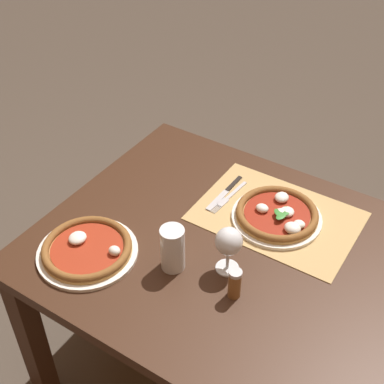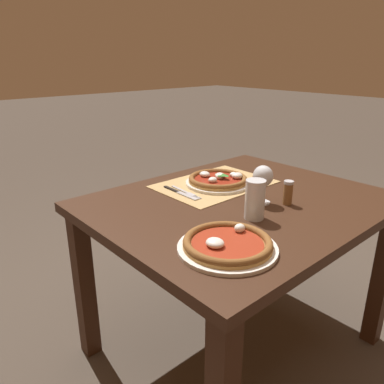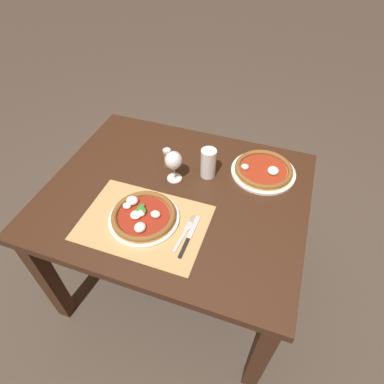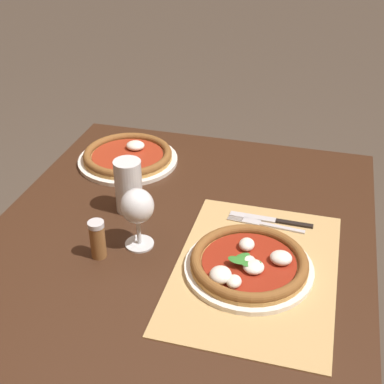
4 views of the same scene
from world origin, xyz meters
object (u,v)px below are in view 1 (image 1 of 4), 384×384
(pizza_near, at_px, (277,215))
(wine_glass, at_px, (229,243))
(pepper_shaker, at_px, (235,283))
(fork, at_px, (229,197))
(pint_glass, at_px, (173,249))
(pizza_far, at_px, (87,249))
(knife, at_px, (225,193))

(pizza_near, bearing_deg, wine_glass, 83.80)
(wine_glass, height_order, pepper_shaker, wine_glass)
(pizza_near, bearing_deg, fork, -3.18)
(pint_glass, relative_size, fork, 0.72)
(pizza_far, height_order, knife, pizza_far)
(pizza_far, distance_m, wine_glass, 0.43)
(knife, height_order, pepper_shaker, pepper_shaker)
(fork, bearing_deg, pint_glass, 92.49)
(fork, bearing_deg, pizza_far, 63.37)
(wine_glass, bearing_deg, pizza_near, -96.20)
(pizza_near, height_order, pint_glass, pint_glass)
(pint_glass, bearing_deg, pepper_shaker, -179.88)
(fork, height_order, pepper_shaker, pepper_shaker)
(pizza_far, distance_m, fork, 0.51)
(pizza_near, bearing_deg, pint_glass, 64.13)
(knife, bearing_deg, pizza_near, 174.14)
(fork, bearing_deg, pizza_near, 176.82)
(pint_glass, xyz_separation_m, knife, (0.04, -0.37, -0.06))
(pint_glass, bearing_deg, knife, -84.03)
(wine_glass, bearing_deg, pizza_far, 24.56)
(knife, bearing_deg, pizza_far, 66.23)
(pint_glass, relative_size, pepper_shaker, 1.49)
(wine_glass, height_order, knife, wine_glass)
(pizza_far, relative_size, wine_glass, 1.98)
(fork, bearing_deg, knife, -25.67)
(pint_glass, height_order, fork, pint_glass)
(fork, bearing_deg, wine_glass, 118.83)
(pizza_near, height_order, pizza_far, pizza_near)
(pizza_far, distance_m, pint_glass, 0.27)
(pizza_far, bearing_deg, wine_glass, -155.44)
(pint_glass, relative_size, knife, 0.67)
(pizza_far, bearing_deg, pint_glass, -158.05)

